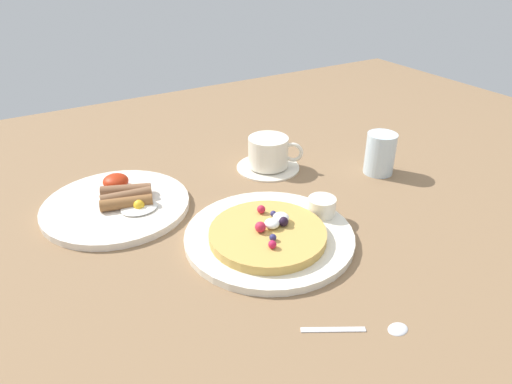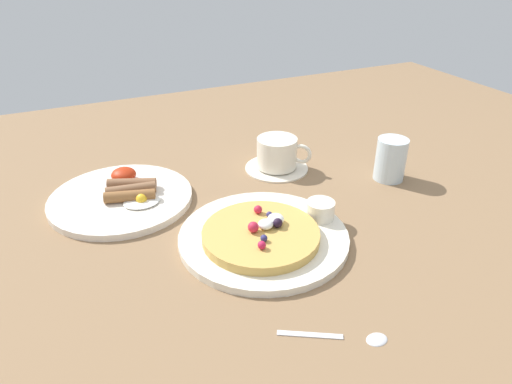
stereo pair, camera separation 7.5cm
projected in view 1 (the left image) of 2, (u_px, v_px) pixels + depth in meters
name	position (u px, v px, depth m)	size (l,w,h in m)	color
ground_plane	(252.00, 231.00, 0.82)	(2.09, 1.58, 0.03)	#856647
pancake_plate	(268.00, 237.00, 0.76)	(0.28, 0.28, 0.01)	white
pancake_with_berries	(268.00, 234.00, 0.74)	(0.19, 0.19, 0.03)	tan
syrup_ramekin	(322.00, 206.00, 0.80)	(0.05, 0.05, 0.03)	white
breakfast_plate	(116.00, 206.00, 0.85)	(0.27, 0.27, 0.01)	white
fried_breakfast	(125.00, 193.00, 0.85)	(0.11, 0.15, 0.03)	brown
coffee_saucer	(268.00, 167.00, 1.00)	(0.13, 0.13, 0.01)	#EEE4CD
coffee_cup	(269.00, 151.00, 0.98)	(0.10, 0.09, 0.06)	white
teaspoon	(376.00, 328.00, 0.59)	(0.12, 0.08, 0.01)	silver
water_glass	(380.00, 154.00, 0.96)	(0.06, 0.06, 0.09)	silver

